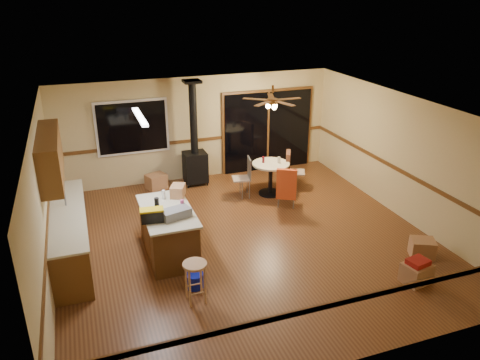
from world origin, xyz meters
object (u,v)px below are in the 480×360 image
wood_stove (195,156)px  toolbox_grey (176,213)px  blue_bucket (195,280)px  box_corner_b (422,248)px  kitchen_island (168,232)px  dining_table (271,173)px  chair_left (246,173)px  chair_near (287,184)px  bar_stool (195,282)px  toolbox_black (152,216)px  chair_right (289,166)px  box_under_window (156,181)px  box_corner_a (416,273)px

wood_stove → toolbox_grey: (-1.21, -3.40, 0.25)m
blue_bucket → box_corner_b: (4.17, -0.48, 0.05)m
kitchen_island → box_corner_b: bearing=-20.9°
dining_table → box_corner_b: 3.85m
chair_left → box_corner_b: 4.20m
blue_bucket → chair_near: chair_near is taller
chair_left → chair_near: (0.61, -0.94, 0.01)m
blue_bucket → chair_near: bearing=39.4°
bar_stool → dining_table: (2.72, 3.41, 0.18)m
bar_stool → kitchen_island: bearing=93.8°
toolbox_black → wood_stove: bearing=64.6°
toolbox_grey → chair_right: bearing=35.6°
toolbox_black → dining_table: size_ratio=0.42×
blue_bucket → dining_table: 4.05m
kitchen_island → toolbox_black: toolbox_black is taller
wood_stove → chair_near: size_ratio=3.60×
blue_bucket → chair_left: (2.05, 3.12, 0.46)m
bar_stool → chair_left: size_ratio=1.34×
box_corner_b → box_under_window: bearing=130.2°
wood_stove → chair_left: (0.92, -1.11, -0.14)m
toolbox_grey → box_corner_a: 4.19m
chair_right → toolbox_grey: bearing=-144.4°
box_corner_a → bar_stool: bearing=168.5°
box_corner_a → box_corner_b: size_ratio=1.06×
kitchen_island → box_corner_a: bearing=-31.6°
dining_table → chair_right: chair_right is taller
dining_table → chair_near: chair_near is taller
chair_right → chair_left: bearing=-177.4°
blue_bucket → box_under_window: size_ratio=0.66×
wood_stove → blue_bucket: (-1.12, -4.23, -0.60)m
wood_stove → bar_stool: size_ratio=3.64×
chair_right → dining_table: bearing=-166.3°
kitchen_island → box_corner_a: 4.37m
wood_stove → toolbox_black: wood_stove is taller
chair_near → box_under_window: (-2.51, 2.10, -0.42)m
chair_left → toolbox_black: bearing=-137.9°
dining_table → box_corner_a: dining_table is taller
dining_table → chair_right: 0.56m
toolbox_grey → toolbox_black: (-0.41, -0.02, 0.02)m
box_corner_b → kitchen_island: bearing=159.1°
wood_stove → dining_table: (1.52, -1.19, -0.20)m
blue_bucket → box_under_window: bearing=88.1°
box_corner_a → toolbox_black: bearing=154.5°
chair_right → toolbox_black: bearing=-147.4°
toolbox_grey → toolbox_black: size_ratio=1.36×
toolbox_grey → box_corner_a: toolbox_grey is taller
chair_left → chair_right: (1.13, 0.05, 0.01)m
kitchen_island → bar_stool: size_ratio=2.43×
blue_bucket → box_corner_a: 3.70m
box_corner_a → kitchen_island: bearing=148.4°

